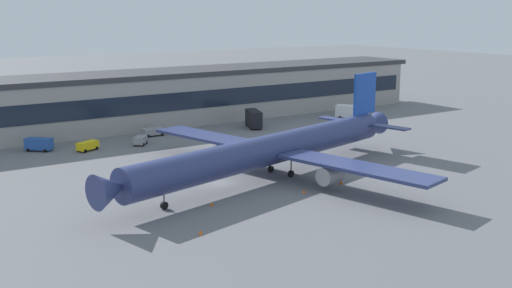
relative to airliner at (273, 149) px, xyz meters
name	(u,v)px	position (x,y,z in m)	size (l,w,h in m)	color
ground_plane	(220,183)	(-9.30, 1.61, -4.73)	(600.00, 600.00, 0.00)	slate
terminal_building	(103,102)	(-9.30, 55.36, 1.72)	(180.38, 17.53, 12.87)	#9E9993
airliner	(273,149)	(0.00, 0.00, 0.00)	(65.40, 56.94, 15.27)	navy
fuel_truck	(352,111)	(49.06, 34.73, -2.85)	(7.20, 8.44, 3.35)	white
pushback_tractor	(152,131)	(-2.94, 42.27, -3.68)	(4.83, 2.68, 1.75)	gray
follow_me_car	(88,145)	(-19.51, 35.86, -3.64)	(4.79, 3.61, 1.85)	yellow
crew_van	(38,144)	(-27.70, 41.04, -3.27)	(5.31, 5.14, 2.55)	#2651A5
baggage_tug	(140,140)	(-8.77, 35.10, -3.65)	(3.81, 4.06, 1.85)	gray
catering_truck	(254,118)	(20.92, 37.80, -2.44)	(4.90, 7.66, 4.15)	black
traffic_cone_0	(341,182)	(6.48, -9.60, -4.38)	(0.56, 0.56, 0.70)	#F2590C
traffic_cone_1	(200,232)	(-22.74, -16.83, -4.43)	(0.48, 0.48, 0.60)	#F2590C
traffic_cone_2	(304,191)	(-1.39, -10.11, -4.44)	(0.46, 0.46, 0.58)	#F2590C
traffic_cone_3	(212,204)	(-16.08, -7.80, -4.44)	(0.47, 0.47, 0.59)	#F2590C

